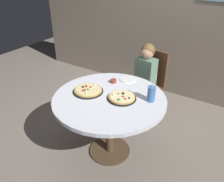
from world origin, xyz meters
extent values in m
plane|color=slate|center=(0.00, 0.00, 0.00)|extent=(8.00, 8.00, 0.00)
cube|color=gray|center=(0.00, 1.80, 1.45)|extent=(5.20, 0.12, 2.90)
cylinder|color=silver|center=(0.00, 0.00, 0.73)|extent=(1.18, 1.18, 0.04)
cylinder|color=#4C3826|center=(0.00, 0.00, 0.36)|extent=(0.09, 0.09, 0.69)
cylinder|color=#4C3826|center=(0.00, 0.00, 0.01)|extent=(0.48, 0.48, 0.02)
cube|color=brown|center=(0.00, 0.90, 0.43)|extent=(0.46, 0.46, 0.04)
cube|color=brown|center=(0.03, 1.07, 0.69)|extent=(0.40, 0.11, 0.52)
cylinder|color=brown|center=(-0.20, 0.76, 0.21)|extent=(0.04, 0.04, 0.41)
cylinder|color=brown|center=(0.14, 0.70, 0.21)|extent=(0.04, 0.04, 0.41)
cylinder|color=brown|center=(-0.14, 1.09, 0.21)|extent=(0.04, 0.04, 0.41)
cylinder|color=brown|center=(0.20, 1.03, 0.21)|extent=(0.04, 0.04, 0.41)
cube|color=#3F4766|center=(-0.02, 0.74, 0.23)|extent=(0.29, 0.36, 0.45)
cube|color=slate|center=(0.00, 0.88, 0.67)|extent=(0.28, 0.20, 0.44)
sphere|color=tan|center=(0.00, 0.88, 0.97)|extent=(0.17, 0.17, 0.17)
sphere|color=brown|center=(0.00, 0.90, 0.99)|extent=(0.18, 0.18, 0.18)
cylinder|color=black|center=(0.12, 0.04, 0.76)|extent=(0.30, 0.30, 0.01)
cylinder|color=tan|center=(0.12, 0.04, 0.77)|extent=(0.28, 0.28, 0.02)
cylinder|color=beige|center=(0.12, 0.04, 0.78)|extent=(0.25, 0.25, 0.01)
sphere|color=#387F33|center=(0.14, -0.04, 0.79)|extent=(0.03, 0.03, 0.03)
sphere|color=#B2231E|center=(0.18, 0.01, 0.79)|extent=(0.02, 0.02, 0.02)
sphere|color=beige|center=(0.04, 0.01, 0.79)|extent=(0.02, 0.02, 0.02)
sphere|color=#B2231E|center=(0.14, 0.03, 0.79)|extent=(0.02, 0.02, 0.02)
sphere|color=black|center=(0.11, 0.08, 0.79)|extent=(0.03, 0.03, 0.03)
sphere|color=black|center=(0.21, 0.04, 0.79)|extent=(0.02, 0.02, 0.02)
sphere|color=#387F33|center=(0.08, 0.06, 0.79)|extent=(0.02, 0.02, 0.02)
cylinder|color=black|center=(-0.26, -0.03, 0.76)|extent=(0.33, 0.33, 0.01)
cylinder|color=tan|center=(-0.26, -0.03, 0.77)|extent=(0.30, 0.30, 0.02)
cylinder|color=beige|center=(-0.26, -0.03, 0.78)|extent=(0.27, 0.27, 0.01)
sphere|color=beige|center=(-0.22, -0.11, 0.79)|extent=(0.02, 0.02, 0.02)
sphere|color=#B2231E|center=(-0.28, -0.09, 0.79)|extent=(0.02, 0.02, 0.02)
sphere|color=#B2231E|center=(-0.26, -0.07, 0.79)|extent=(0.03, 0.03, 0.03)
sphere|color=black|center=(-0.33, -0.03, 0.79)|extent=(0.03, 0.03, 0.03)
sphere|color=beige|center=(-0.25, 0.08, 0.79)|extent=(0.03, 0.03, 0.03)
sphere|color=beige|center=(-0.24, -0.08, 0.79)|extent=(0.03, 0.03, 0.03)
sphere|color=#387F33|center=(-0.24, -0.05, 0.79)|extent=(0.03, 0.03, 0.03)
sphere|color=#B2231E|center=(-0.25, 0.01, 0.79)|extent=(0.02, 0.02, 0.02)
sphere|color=#B2231E|center=(-0.30, 0.00, 0.79)|extent=(0.03, 0.03, 0.03)
cylinder|color=#3F72B2|center=(0.39, 0.17, 0.83)|extent=(0.08, 0.08, 0.16)
cylinder|color=white|center=(0.40, 0.17, 0.95)|extent=(0.04, 0.02, 0.22)
cylinder|color=brown|center=(-0.14, 0.30, 0.77)|extent=(0.07, 0.07, 0.04)
cylinder|color=white|center=(-0.04, 0.45, 0.76)|extent=(0.18, 0.18, 0.01)
camera|label=1|loc=(1.12, -1.69, 1.98)|focal=36.74mm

